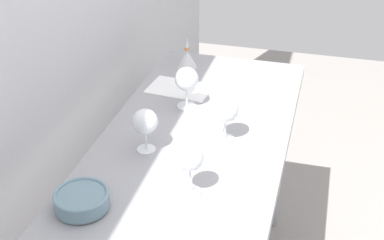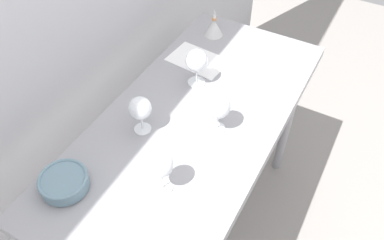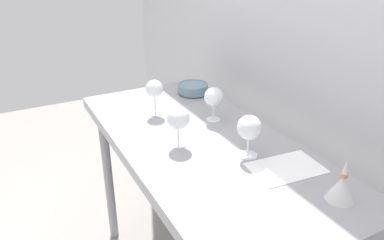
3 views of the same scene
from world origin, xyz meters
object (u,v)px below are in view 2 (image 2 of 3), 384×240
Objects in this scene: wine_glass_far_left at (140,109)px; decanter_funnel at (214,27)px; tasting_bowl at (64,182)px; wine_glass_near_left at (161,166)px; wine_glass_far_right at (197,61)px; wine_glass_near_center at (218,107)px; tasting_sheet_upper at (198,60)px.

wine_glass_far_left is 1.12× the size of decanter_funnel.
decanter_funnel is at bearing -1.58° from tasting_bowl.
wine_glass_near_left is at bearing -61.28° from tasting_bowl.
decanter_funnel reaches higher than tasting_bowl.
tasting_bowl is at bearing 167.33° from wine_glass_far_left.
wine_glass_near_left reaches higher than wine_glass_far_right.
wine_glass_far_left is 0.36m from tasting_bowl.
wine_glass_far_left is 0.95× the size of wine_glass_near_center.
wine_glass_far_left reaches higher than tasting_bowl.
wine_glass_near_left is (-0.52, -0.16, 0.01)m from wine_glass_far_right.
wine_glass_far_left is at bearing 47.97° from wine_glass_near_left.
wine_glass_far_left is (-0.33, 0.05, -0.01)m from wine_glass_far_right.
decanter_funnel is at bearing 12.79° from tasting_sheet_upper.
wine_glass_near_center is at bearing -152.02° from decanter_funnel.
tasting_bowl is at bearing -178.83° from tasting_sheet_upper.
tasting_sheet_upper is 0.22m from decanter_funnel.
tasting_bowl is at bearing 118.72° from wine_glass_near_left.
tasting_sheet_upper is at bearing -4.04° from tasting_bowl.
wine_glass_far_right is 0.69m from tasting_bowl.
decanter_funnel is (0.88, 0.25, -0.08)m from wine_glass_near_left.
tasting_sheet_upper is at bearing 18.92° from wine_glass_near_left.
wine_glass_near_left is (-0.19, -0.21, 0.01)m from wine_glass_far_left.
wine_glass_far_right is 0.98× the size of wine_glass_near_left.
decanter_funnel is at bearing 4.00° from wine_glass_far_left.
tasting_bowl is (-0.68, 0.13, -0.08)m from wine_glass_far_right.
wine_glass_near_left is 0.71m from tasting_sheet_upper.
tasting_sheet_upper is (0.47, 0.02, -0.11)m from wine_glass_far_left.
wine_glass_near_center is 0.63m from decanter_funnel.
wine_glass_near_center is at bearing -136.43° from tasting_sheet_upper.
tasting_bowl is 1.03m from decanter_funnel.
wine_glass_near_left is 1.02× the size of wine_glass_near_center.
wine_glass_far_right is 1.01× the size of tasting_bowl.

